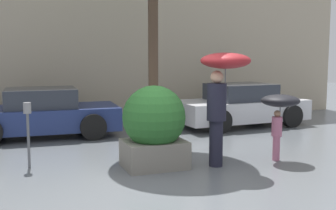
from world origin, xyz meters
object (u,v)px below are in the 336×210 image
(planter_box, at_px, (154,126))
(person_adult, at_px, (222,82))
(person_child, at_px, (280,106))
(parked_car_far, at_px, (240,106))
(parking_meter, at_px, (28,121))
(parked_car_near, at_px, (41,114))

(planter_box, distance_m, person_adult, 1.47)
(person_child, bearing_deg, parked_car_far, 49.94)
(planter_box, relative_size, person_adult, 0.72)
(person_child, distance_m, parking_meter, 4.77)
(person_adult, distance_m, parked_car_near, 5.20)
(parked_car_near, bearing_deg, parking_meter, 174.60)
(parked_car_near, bearing_deg, person_child, -131.77)
(parked_car_near, height_order, parking_meter, parked_car_near)
(parked_car_near, bearing_deg, parked_car_far, -90.43)
(person_adult, bearing_deg, parked_car_far, 104.58)
(person_adult, distance_m, parked_car_far, 4.82)
(planter_box, xyz_separation_m, parking_meter, (-2.17, 0.77, 0.10))
(parked_car_near, xyz_separation_m, parked_car_far, (5.56, -0.32, 0.00))
(planter_box, height_order, person_child, planter_box)
(parked_car_near, bearing_deg, planter_box, -152.67)
(person_adult, xyz_separation_m, parked_car_far, (2.67, 3.88, -1.00))
(planter_box, xyz_separation_m, person_adult, (1.16, -0.41, 0.80))
(person_child, bearing_deg, parking_meter, 145.97)
(parked_car_far, bearing_deg, parked_car_near, 83.73)
(planter_box, height_order, parking_meter, planter_box)
(planter_box, height_order, parked_car_far, planter_box)
(parked_car_far, distance_m, parking_meter, 6.59)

